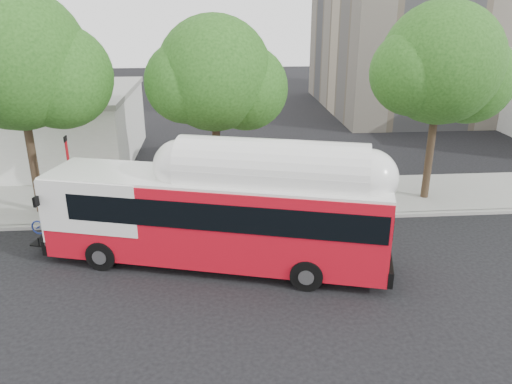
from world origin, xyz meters
TOP-DOWN VIEW (x-y plane):
  - ground at (0.00, 0.00)m, footprint 120.00×120.00m
  - sidewalk at (0.00, 6.50)m, footprint 60.00×5.00m
  - curb_strip at (0.00, 3.90)m, footprint 60.00×0.30m
  - red_curb_segment at (-3.00, 3.90)m, footprint 10.00×0.32m
  - street_tree_left at (-8.53, 5.56)m, footprint 6.67×5.80m
  - street_tree_mid at (-0.59, 6.06)m, footprint 5.75×5.00m
  - street_tree_right at (9.44, 5.86)m, footprint 6.21×5.40m
  - transit_bus at (-1.02, 0.26)m, footprint 13.09×5.71m
  - signal_pole at (-7.16, 4.37)m, footprint 0.11×0.37m

SIDE VIEW (x-z plane):
  - ground at x=0.00m, z-range 0.00..0.00m
  - sidewalk at x=0.00m, z-range 0.00..0.15m
  - curb_strip at x=0.00m, z-range 0.00..0.15m
  - red_curb_segment at x=-3.00m, z-range 0.00..0.16m
  - transit_bus at x=-1.02m, z-range -0.13..3.71m
  - signal_pole at x=-7.16m, z-range 0.05..3.93m
  - street_tree_mid at x=-0.59m, z-range 1.60..10.22m
  - street_tree_right at x=9.44m, z-range 1.67..10.85m
  - street_tree_left at x=-8.53m, z-range 1.73..11.47m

